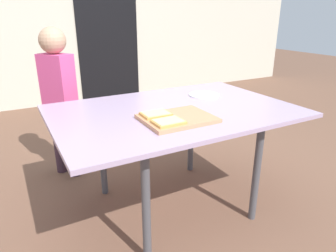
# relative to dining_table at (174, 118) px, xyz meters

# --- Properties ---
(ground_plane) EXTENTS (16.00, 16.00, 0.00)m
(ground_plane) POSITION_rel_dining_table_xyz_m (0.00, 0.00, -0.63)
(ground_plane) COLOR brown
(house_wall_back) EXTENTS (8.00, 0.20, 2.53)m
(house_wall_back) POSITION_rel_dining_table_xyz_m (0.00, 3.02, 0.64)
(house_wall_back) COLOR beige
(house_wall_back) RESTS_ON ground
(house_door) EXTENTS (0.90, 0.02, 2.00)m
(house_door) POSITION_rel_dining_table_xyz_m (0.55, 2.91, 0.37)
(house_door) COLOR black
(house_door) RESTS_ON ground
(dining_table) EXTENTS (1.45, 0.98, 0.69)m
(dining_table) POSITION_rel_dining_table_xyz_m (0.00, 0.00, 0.00)
(dining_table) COLOR #B299B8
(dining_table) RESTS_ON ground
(cutting_board) EXTENTS (0.38, 0.30, 0.02)m
(cutting_board) POSITION_rel_dining_table_xyz_m (-0.09, -0.19, 0.07)
(cutting_board) COLOR tan
(cutting_board) RESTS_ON dining_table
(pizza_slice_far_left) EXTENTS (0.16, 0.12, 0.02)m
(pizza_slice_far_left) POSITION_rel_dining_table_xyz_m (-0.18, -0.11, 0.09)
(pizza_slice_far_left) COLOR #DCA24F
(pizza_slice_far_left) RESTS_ON cutting_board
(pizza_slice_near_left) EXTENTS (0.16, 0.12, 0.02)m
(pizza_slice_near_left) POSITION_rel_dining_table_xyz_m (-0.18, -0.26, 0.09)
(pizza_slice_near_left) COLOR #DCA24F
(pizza_slice_near_left) RESTS_ON cutting_board
(plate_white_right) EXTENTS (0.22, 0.22, 0.01)m
(plate_white_right) POSITION_rel_dining_table_xyz_m (0.35, 0.18, 0.06)
(plate_white_right) COLOR white
(plate_white_right) RESTS_ON dining_table
(child_left) EXTENTS (0.25, 0.28, 1.15)m
(child_left) POSITION_rel_dining_table_xyz_m (-0.54, 0.80, 0.05)
(child_left) COLOR #3F2934
(child_left) RESTS_ON ground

